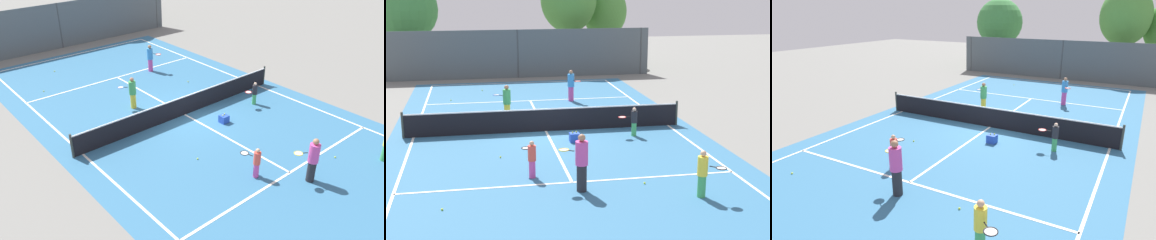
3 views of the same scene
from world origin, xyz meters
The scene contains 20 objects.
ground_plane centered at (0.00, 0.00, 0.00)m, with size 80.00×80.00×0.00m, color slate.
court_surface centered at (0.00, 0.00, 0.00)m, with size 13.00×25.00×0.01m.
tennis_net centered at (0.00, 0.00, 0.51)m, with size 11.90×0.10×1.10m.
perimeter_fence centered at (0.00, 14.00, 1.60)m, with size 18.00×0.12×3.20m.
tree_0 centered at (-7.52, 18.27, 4.34)m, with size 4.63×4.63×6.67m.
tree_1 centered at (4.07, 17.68, 5.06)m, with size 4.09×4.33×7.52m.
player_0 centered at (-1.50, 2.29, 0.86)m, with size 0.86×0.76×1.66m.
player_1 centered at (3.59, -8.32, 0.75)m, with size 0.81×0.75×1.45m.
player_2 centered at (-1.21, -5.67, 0.65)m, with size 0.47×0.85×1.25m.
player_3 centered at (2.17, 5.95, 0.87)m, with size 0.68×0.91×1.68m.
player_4 centered at (0.15, -7.17, 0.94)m, with size 0.92×0.75×1.82m.
player_5 centered at (3.49, -1.41, 0.63)m, with size 0.83×0.35×1.21m.
ball_crate centered at (0.92, -1.82, 0.18)m, with size 0.40×0.37×0.43m.
tennis_ball_0 centered at (-0.69, 1.03, 0.03)m, with size 0.07×0.07×0.07m, color #CCE533.
tennis_ball_1 centered at (2.24, -6.96, 0.03)m, with size 0.07×0.07×0.07m, color #CCE533.
tennis_ball_2 centered at (-2.12, -3.39, 0.03)m, with size 0.07×0.07×0.07m, color #CCE533.
tennis_ball_3 centered at (-4.22, 7.22, 0.03)m, with size 0.07×0.07×0.07m, color #CCE533.
tennis_ball_4 centered at (-2.50, 9.76, 0.03)m, with size 0.07×0.07×0.07m, color #CCE533.
tennis_ball_5 centered at (-3.99, -7.92, 0.03)m, with size 0.07×0.07×0.07m, color #CCE533.
tennis_ball_6 centered at (2.79, 3.06, 0.03)m, with size 0.07×0.07×0.07m, color #CCE533.
Camera 3 is at (6.41, -14.16, 5.45)m, focal length 31.12 mm.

